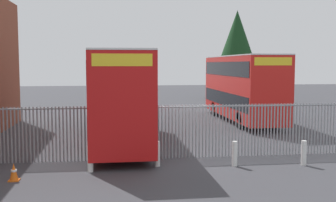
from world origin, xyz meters
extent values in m
plane|color=#3D3D42|center=(0.00, 8.00, 0.00)|extent=(100.00, 100.00, 0.00)
cylinder|color=gray|center=(-7.09, 0.00, 1.10)|extent=(0.06, 0.06, 2.20)
cylinder|color=gray|center=(-6.95, 0.00, 1.10)|extent=(0.06, 0.06, 2.20)
cylinder|color=gray|center=(-6.81, 0.00, 1.10)|extent=(0.06, 0.06, 2.20)
cylinder|color=gray|center=(-6.67, 0.00, 1.10)|extent=(0.06, 0.06, 2.20)
cylinder|color=gray|center=(-6.53, 0.00, 1.10)|extent=(0.06, 0.06, 2.20)
cylinder|color=gray|center=(-6.39, 0.00, 1.10)|extent=(0.06, 0.06, 2.20)
cylinder|color=gray|center=(-6.25, 0.00, 1.10)|extent=(0.06, 0.06, 2.20)
cylinder|color=gray|center=(-6.11, 0.00, 1.10)|extent=(0.06, 0.06, 2.20)
cylinder|color=gray|center=(-5.97, 0.00, 1.10)|extent=(0.06, 0.06, 2.20)
cylinder|color=gray|center=(-5.83, 0.00, 1.10)|extent=(0.06, 0.06, 2.20)
cylinder|color=gray|center=(-5.69, 0.00, 1.10)|extent=(0.06, 0.06, 2.20)
cylinder|color=gray|center=(-5.55, 0.00, 1.10)|extent=(0.06, 0.06, 2.20)
cylinder|color=gray|center=(-5.41, 0.00, 1.10)|extent=(0.06, 0.06, 2.20)
cylinder|color=gray|center=(-5.27, 0.00, 1.10)|extent=(0.06, 0.06, 2.20)
cylinder|color=gray|center=(-5.13, 0.00, 1.10)|extent=(0.06, 0.06, 2.20)
cylinder|color=gray|center=(-4.99, 0.00, 1.10)|extent=(0.06, 0.06, 2.20)
cylinder|color=gray|center=(-4.85, 0.00, 1.10)|extent=(0.06, 0.06, 2.20)
cylinder|color=gray|center=(-4.71, 0.00, 1.10)|extent=(0.06, 0.06, 2.20)
cylinder|color=gray|center=(-4.57, 0.00, 1.10)|extent=(0.06, 0.06, 2.20)
cylinder|color=gray|center=(-4.43, 0.00, 1.10)|extent=(0.06, 0.06, 2.20)
cylinder|color=gray|center=(-4.29, 0.00, 1.10)|extent=(0.06, 0.06, 2.20)
cylinder|color=gray|center=(-4.15, 0.00, 1.10)|extent=(0.06, 0.06, 2.20)
cylinder|color=gray|center=(-4.00, 0.00, 1.10)|extent=(0.06, 0.06, 2.20)
cylinder|color=gray|center=(-3.86, 0.00, 1.10)|extent=(0.06, 0.06, 2.20)
cylinder|color=gray|center=(-3.72, 0.00, 1.10)|extent=(0.06, 0.06, 2.20)
cylinder|color=gray|center=(-3.58, 0.00, 1.10)|extent=(0.06, 0.06, 2.20)
cylinder|color=gray|center=(-3.44, 0.00, 1.10)|extent=(0.06, 0.06, 2.20)
cylinder|color=gray|center=(-3.30, 0.00, 1.10)|extent=(0.06, 0.06, 2.20)
cylinder|color=gray|center=(-3.16, 0.00, 1.10)|extent=(0.06, 0.06, 2.20)
cylinder|color=gray|center=(-3.02, 0.00, 1.10)|extent=(0.06, 0.06, 2.20)
cylinder|color=gray|center=(-2.88, 0.00, 1.10)|extent=(0.06, 0.06, 2.20)
cylinder|color=gray|center=(-2.74, 0.00, 1.10)|extent=(0.06, 0.06, 2.20)
cylinder|color=gray|center=(-2.60, 0.00, 1.10)|extent=(0.06, 0.06, 2.20)
cylinder|color=gray|center=(-2.46, 0.00, 1.10)|extent=(0.06, 0.06, 2.20)
cylinder|color=gray|center=(-2.32, 0.00, 1.10)|extent=(0.06, 0.06, 2.20)
cylinder|color=gray|center=(-2.18, 0.00, 1.10)|extent=(0.06, 0.06, 2.20)
cylinder|color=gray|center=(-2.04, 0.00, 1.10)|extent=(0.06, 0.06, 2.20)
cylinder|color=gray|center=(-1.90, 0.00, 1.10)|extent=(0.06, 0.06, 2.20)
cylinder|color=gray|center=(-1.76, 0.00, 1.10)|extent=(0.06, 0.06, 2.20)
cylinder|color=gray|center=(-1.62, 0.00, 1.10)|extent=(0.06, 0.06, 2.20)
cylinder|color=gray|center=(-1.48, 0.00, 1.10)|extent=(0.06, 0.06, 2.20)
cylinder|color=gray|center=(-1.34, 0.00, 1.10)|extent=(0.06, 0.06, 2.20)
cylinder|color=gray|center=(-1.20, 0.00, 1.10)|extent=(0.06, 0.06, 2.20)
cylinder|color=gray|center=(-1.06, 0.00, 1.10)|extent=(0.06, 0.06, 2.20)
cylinder|color=gray|center=(-0.92, 0.00, 1.10)|extent=(0.06, 0.06, 2.20)
cylinder|color=gray|center=(-0.78, 0.00, 1.10)|extent=(0.06, 0.06, 2.20)
cylinder|color=gray|center=(-0.64, 0.00, 1.10)|extent=(0.06, 0.06, 2.20)
cylinder|color=gray|center=(-0.50, 0.00, 1.10)|extent=(0.06, 0.06, 2.20)
cylinder|color=gray|center=(-0.36, 0.00, 1.10)|extent=(0.06, 0.06, 2.20)
cylinder|color=gray|center=(-0.22, 0.00, 1.10)|extent=(0.06, 0.06, 2.20)
cylinder|color=gray|center=(-0.07, 0.00, 1.10)|extent=(0.06, 0.06, 2.20)
cylinder|color=gray|center=(0.07, 0.00, 1.10)|extent=(0.06, 0.06, 2.20)
cylinder|color=gray|center=(0.21, 0.00, 1.10)|extent=(0.06, 0.06, 2.20)
cylinder|color=gray|center=(0.35, 0.00, 1.10)|extent=(0.06, 0.06, 2.20)
cylinder|color=gray|center=(0.49, 0.00, 1.10)|extent=(0.06, 0.06, 2.20)
cylinder|color=gray|center=(0.63, 0.00, 1.10)|extent=(0.06, 0.06, 2.20)
cylinder|color=gray|center=(0.77, 0.00, 1.10)|extent=(0.06, 0.06, 2.20)
cylinder|color=gray|center=(0.91, 0.00, 1.10)|extent=(0.06, 0.06, 2.20)
cylinder|color=gray|center=(1.05, 0.00, 1.10)|extent=(0.06, 0.06, 2.20)
cylinder|color=gray|center=(1.19, 0.00, 1.10)|extent=(0.06, 0.06, 2.20)
cylinder|color=gray|center=(1.33, 0.00, 1.10)|extent=(0.06, 0.06, 2.20)
cylinder|color=gray|center=(1.47, 0.00, 1.10)|extent=(0.06, 0.06, 2.20)
cylinder|color=gray|center=(1.61, 0.00, 1.10)|extent=(0.06, 0.06, 2.20)
cylinder|color=gray|center=(1.75, 0.00, 1.10)|extent=(0.06, 0.06, 2.20)
cylinder|color=gray|center=(1.89, 0.00, 1.10)|extent=(0.06, 0.06, 2.20)
cylinder|color=gray|center=(2.03, 0.00, 1.10)|extent=(0.06, 0.06, 2.20)
cylinder|color=gray|center=(2.17, 0.00, 1.10)|extent=(0.06, 0.06, 2.20)
cylinder|color=gray|center=(2.31, 0.00, 1.10)|extent=(0.06, 0.06, 2.20)
cylinder|color=gray|center=(2.45, 0.00, 1.10)|extent=(0.06, 0.06, 2.20)
cylinder|color=gray|center=(2.59, 0.00, 1.10)|extent=(0.06, 0.06, 2.20)
cylinder|color=gray|center=(2.73, 0.00, 1.10)|extent=(0.06, 0.06, 2.20)
cylinder|color=gray|center=(2.87, 0.00, 1.10)|extent=(0.06, 0.06, 2.20)
cylinder|color=gray|center=(3.01, 0.00, 1.10)|extent=(0.06, 0.06, 2.20)
cylinder|color=gray|center=(3.15, 0.00, 1.10)|extent=(0.06, 0.06, 2.20)
cylinder|color=gray|center=(3.29, 0.00, 1.10)|extent=(0.06, 0.06, 2.20)
cylinder|color=gray|center=(3.43, 0.00, 1.10)|extent=(0.06, 0.06, 2.20)
cylinder|color=gray|center=(3.57, 0.00, 1.10)|extent=(0.06, 0.06, 2.20)
cylinder|color=gray|center=(3.71, 0.00, 1.10)|extent=(0.06, 0.06, 2.20)
cylinder|color=gray|center=(3.86, 0.00, 1.10)|extent=(0.06, 0.06, 2.20)
cylinder|color=gray|center=(4.00, 0.00, 1.10)|extent=(0.06, 0.06, 2.20)
cylinder|color=gray|center=(4.14, 0.00, 1.10)|extent=(0.06, 0.06, 2.20)
cylinder|color=gray|center=(4.28, 0.00, 1.10)|extent=(0.06, 0.06, 2.20)
cylinder|color=gray|center=(4.42, 0.00, 1.10)|extent=(0.06, 0.06, 2.20)
cylinder|color=gray|center=(4.56, 0.00, 1.10)|extent=(0.06, 0.06, 2.20)
cylinder|color=gray|center=(4.70, 0.00, 1.10)|extent=(0.06, 0.06, 2.20)
cylinder|color=gray|center=(4.84, 0.00, 1.10)|extent=(0.06, 0.06, 2.20)
cylinder|color=gray|center=(4.98, 0.00, 1.10)|extent=(0.06, 0.06, 2.20)
cylinder|color=gray|center=(5.12, 0.00, 1.10)|extent=(0.06, 0.06, 2.20)
cylinder|color=gray|center=(5.26, 0.00, 1.10)|extent=(0.06, 0.06, 2.20)
cylinder|color=gray|center=(5.40, 0.00, 1.10)|extent=(0.06, 0.06, 2.20)
cylinder|color=gray|center=(5.54, 0.00, 1.10)|extent=(0.06, 0.06, 2.20)
cylinder|color=gray|center=(5.68, 0.00, 1.10)|extent=(0.06, 0.06, 2.20)
cylinder|color=gray|center=(5.82, 0.00, 1.10)|extent=(0.06, 0.06, 2.20)
cylinder|color=gray|center=(5.96, 0.00, 1.10)|extent=(0.06, 0.06, 2.20)
cylinder|color=gray|center=(6.10, 0.00, 1.10)|extent=(0.06, 0.06, 2.20)
cylinder|color=gray|center=(6.24, 0.00, 1.10)|extent=(0.06, 0.06, 2.20)
cylinder|color=gray|center=(6.38, 0.00, 1.10)|extent=(0.06, 0.06, 2.20)
cylinder|color=gray|center=(6.52, 0.00, 1.10)|extent=(0.06, 0.06, 2.20)
cylinder|color=gray|center=(6.66, 0.00, 1.10)|extent=(0.06, 0.06, 2.20)
cylinder|color=gray|center=(6.80, 0.00, 1.10)|extent=(0.06, 0.06, 2.20)
cylinder|color=gray|center=(-0.22, 0.00, 2.12)|extent=(15.72, 0.07, 0.07)
cube|color=red|center=(-2.41, 3.51, 2.35)|extent=(2.50, 10.80, 4.00)
cube|color=black|center=(-2.41, 3.51, 1.55)|extent=(2.54, 10.37, 0.90)
cube|color=black|center=(-2.41, 3.51, 3.55)|extent=(2.54, 10.37, 0.90)
cube|color=yellow|center=(-2.41, -1.84, 4.00)|extent=(2.12, 0.12, 0.44)
cube|color=silver|center=(-2.41, 3.51, 4.38)|extent=(2.50, 10.80, 0.08)
cylinder|color=black|center=(-3.51, 0.16, 0.52)|extent=(0.30, 1.04, 1.04)
cylinder|color=black|center=(-1.31, 0.16, 0.52)|extent=(0.30, 1.04, 1.04)
cylinder|color=black|center=(-3.51, 6.48, 0.52)|extent=(0.30, 1.04, 1.04)
cylinder|color=black|center=(-1.31, 6.48, 0.52)|extent=(0.30, 1.04, 1.04)
cube|color=red|center=(5.89, 10.38, 2.35)|extent=(2.50, 10.80, 4.00)
cube|color=black|center=(5.89, 10.38, 1.55)|extent=(2.54, 10.37, 0.90)
cube|color=black|center=(5.89, 10.38, 3.55)|extent=(2.54, 10.37, 0.90)
cube|color=yellow|center=(5.89, 5.03, 4.00)|extent=(2.12, 0.12, 0.44)
cube|color=silver|center=(5.89, 10.38, 4.38)|extent=(2.50, 10.80, 0.08)
cylinder|color=black|center=(4.79, 7.03, 0.52)|extent=(0.30, 1.04, 1.04)
cylinder|color=black|center=(6.99, 7.03, 0.52)|extent=(0.30, 1.04, 1.04)
cylinder|color=black|center=(4.79, 13.35, 0.52)|extent=(0.30, 1.04, 1.04)
cylinder|color=black|center=(6.99, 13.35, 0.52)|extent=(0.30, 1.04, 1.04)
cylinder|color=silver|center=(-3.57, -1.76, 0.47)|extent=(0.20, 0.20, 0.95)
cylinder|color=silver|center=(-1.11, -1.25, 0.47)|extent=(0.20, 0.20, 0.95)
cylinder|color=silver|center=(1.79, -1.61, 0.47)|extent=(0.20, 0.20, 0.95)
cylinder|color=silver|center=(4.44, -1.84, 0.47)|extent=(0.20, 0.20, 0.95)
cube|color=orange|center=(-6.03, -2.55, 0.02)|extent=(0.34, 0.34, 0.04)
cone|color=orange|center=(-6.03, -2.55, 0.32)|extent=(0.28, 0.28, 0.55)
cylinder|color=white|center=(-6.03, -2.55, 0.34)|extent=(0.19, 0.19, 0.07)
cylinder|color=#4C3823|center=(11.03, 28.36, 1.38)|extent=(0.36, 0.36, 2.77)
cone|color=#143819|center=(11.03, 28.36, 6.28)|extent=(4.91, 4.91, 7.02)
camera|label=1|loc=(-2.74, -16.46, 3.85)|focal=44.06mm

